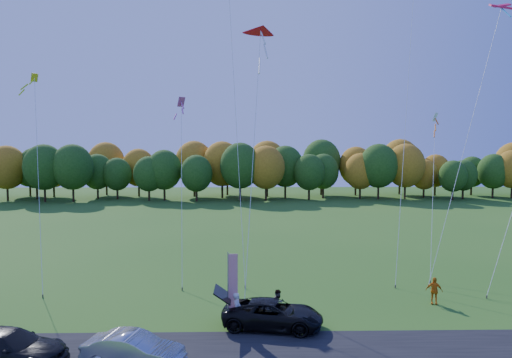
{
  "coord_description": "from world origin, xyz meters",
  "views": [
    {
      "loc": [
        -0.55,
        -22.7,
        9.01
      ],
      "look_at": [
        0.0,
        6.0,
        7.0
      ],
      "focal_mm": 32.0,
      "sensor_mm": 36.0,
      "label": 1
    }
  ],
  "objects_px": {
    "feather_flag": "(232,282)",
    "silver_sedan": "(134,350)",
    "black_suv": "(273,314)",
    "person_east": "(434,291)"
  },
  "relations": [
    {
      "from": "feather_flag",
      "to": "silver_sedan",
      "type": "bearing_deg",
      "value": -134.69
    },
    {
      "from": "feather_flag",
      "to": "black_suv",
      "type": "bearing_deg",
      "value": 0.22
    },
    {
      "from": "silver_sedan",
      "to": "feather_flag",
      "type": "xyz_separation_m",
      "value": [
        3.9,
        3.94,
        1.65
      ]
    },
    {
      "from": "silver_sedan",
      "to": "person_east",
      "type": "height_order",
      "value": "person_east"
    },
    {
      "from": "black_suv",
      "to": "silver_sedan",
      "type": "xyz_separation_m",
      "value": [
        -5.94,
        -3.95,
        -0.01
      ]
    },
    {
      "from": "black_suv",
      "to": "feather_flag",
      "type": "xyz_separation_m",
      "value": [
        -2.04,
        -0.01,
        1.65
      ]
    },
    {
      "from": "black_suv",
      "to": "feather_flag",
      "type": "height_order",
      "value": "feather_flag"
    },
    {
      "from": "black_suv",
      "to": "person_east",
      "type": "height_order",
      "value": "person_east"
    },
    {
      "from": "black_suv",
      "to": "silver_sedan",
      "type": "height_order",
      "value": "black_suv"
    },
    {
      "from": "person_east",
      "to": "feather_flag",
      "type": "relative_size",
      "value": 0.41
    }
  ]
}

